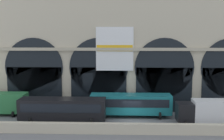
{
  "coord_description": "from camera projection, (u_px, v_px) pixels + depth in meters",
  "views": [
    {
      "loc": [
        -1.48,
        -35.01,
        11.17
      ],
      "look_at": [
        -2.8,
        5.0,
        6.12
      ],
      "focal_mm": 44.7,
      "sensor_mm": 36.0,
      "label": 1
    }
  ],
  "objects": [
    {
      "name": "box_truck_west",
      "position": [
        1.0,
        103.0,
        38.99
      ],
      "size": [
        7.5,
        2.91,
        3.12
      ],
      "color": "black",
      "rests_on": "ground"
    },
    {
      "name": "station_building",
      "position": [
        131.0,
        43.0,
        41.78
      ],
      "size": [
        49.19,
        4.47,
        20.62
      ],
      "color": "beige",
      "rests_on": "ground"
    },
    {
      "name": "box_truck_mideast",
      "position": [
        208.0,
        111.0,
        34.82
      ],
      "size": [
        7.5,
        2.91,
        3.12
      ],
      "color": "black",
      "rests_on": "ground"
    },
    {
      "name": "ground_plane",
      "position": [
        132.0,
        122.0,
        36.06
      ],
      "size": [
        200.0,
        200.0,
        0.0
      ],
      "primitive_type": "plane",
      "color": "slate"
    },
    {
      "name": "quay_parapet_wall",
      "position": [
        134.0,
        129.0,
        31.56
      ],
      "size": [
        90.0,
        0.7,
        1.22
      ],
      "primitive_type": "cube",
      "color": "beige",
      "rests_on": "ground"
    },
    {
      "name": "bus_midwest",
      "position": [
        63.0,
        109.0,
        35.67
      ],
      "size": [
        11.0,
        3.25,
        3.1
      ],
      "color": "black",
      "rests_on": "ground"
    },
    {
      "name": "bus_center",
      "position": [
        131.0,
        104.0,
        38.14
      ],
      "size": [
        11.0,
        3.25,
        3.1
      ],
      "color": "#19727A",
      "rests_on": "ground"
    }
  ]
}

